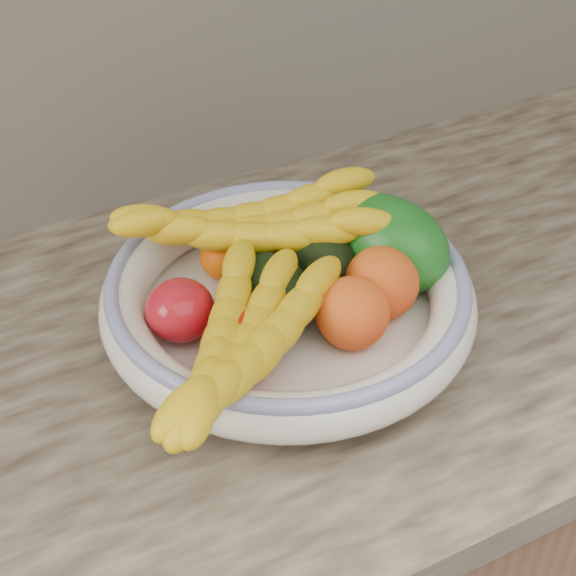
# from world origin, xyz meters

# --- Properties ---
(kitchen_counter) EXTENTS (2.44, 0.66, 1.40)m
(kitchen_counter) POSITION_xyz_m (0.00, 1.69, 0.46)
(kitchen_counter) COLOR brown
(kitchen_counter) RESTS_ON ground
(fruit_bowl) EXTENTS (0.39, 0.39, 0.08)m
(fruit_bowl) POSITION_xyz_m (0.00, 1.66, 0.95)
(fruit_bowl) COLOR silver
(fruit_bowl) RESTS_ON kitchen_counter
(clementine_back_left) EXTENTS (0.06, 0.06, 0.05)m
(clementine_back_left) POSITION_xyz_m (-0.03, 1.75, 0.95)
(clementine_back_left) COLOR #FA6A05
(clementine_back_left) RESTS_ON fruit_bowl
(clementine_back_right) EXTENTS (0.06, 0.06, 0.05)m
(clementine_back_right) POSITION_xyz_m (0.04, 1.77, 0.95)
(clementine_back_right) COLOR #E25004
(clementine_back_right) RESTS_ON fruit_bowl
(clementine_back_mid) EXTENTS (0.06, 0.06, 0.05)m
(clementine_back_mid) POSITION_xyz_m (0.00, 1.71, 0.95)
(clementine_back_mid) COLOR #ED6405
(clementine_back_mid) RESTS_ON fruit_bowl
(tomato_left) EXTENTS (0.09, 0.09, 0.06)m
(tomato_left) POSITION_xyz_m (-0.11, 1.68, 0.96)
(tomato_left) COLOR red
(tomato_left) RESTS_ON fruit_bowl
(tomato_near_left) EXTENTS (0.09, 0.09, 0.07)m
(tomato_near_left) POSITION_xyz_m (-0.08, 1.60, 0.96)
(tomato_near_left) COLOR #C21300
(tomato_near_left) RESTS_ON fruit_bowl
(avocado_center) EXTENTS (0.08, 0.11, 0.07)m
(avocado_center) POSITION_xyz_m (-0.02, 1.66, 0.96)
(avocado_center) COLOR black
(avocado_center) RESTS_ON fruit_bowl
(avocado_right) EXTENTS (0.08, 0.11, 0.07)m
(avocado_right) POSITION_xyz_m (0.05, 1.68, 0.96)
(avocado_right) COLOR black
(avocado_right) RESTS_ON fruit_bowl
(green_mango) EXTENTS (0.16, 0.18, 0.13)m
(green_mango) POSITION_xyz_m (0.12, 1.66, 0.98)
(green_mango) COLOR #105913
(green_mango) RESTS_ON fruit_bowl
(peach_front) EXTENTS (0.08, 0.08, 0.07)m
(peach_front) POSITION_xyz_m (0.03, 1.59, 0.97)
(peach_front) COLOR orange
(peach_front) RESTS_ON fruit_bowl
(peach_right) EXTENTS (0.08, 0.08, 0.08)m
(peach_right) POSITION_xyz_m (0.08, 1.61, 0.97)
(peach_right) COLOR orange
(peach_right) RESTS_ON fruit_bowl
(banana_bunch_back) EXTENTS (0.33, 0.20, 0.09)m
(banana_bunch_back) POSITION_xyz_m (-0.01, 1.73, 0.99)
(banana_bunch_back) COLOR yellow
(banana_bunch_back) RESTS_ON fruit_bowl
(banana_bunch_front) EXTENTS (0.31, 0.31, 0.09)m
(banana_bunch_front) POSITION_xyz_m (-0.10, 1.57, 0.98)
(banana_bunch_front) COLOR yellow
(banana_bunch_front) RESTS_ON fruit_bowl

